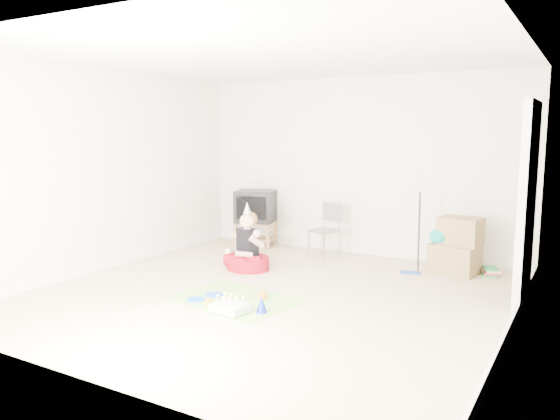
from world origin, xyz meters
The scene contains 16 objects.
ground centered at (0.00, 0.00, 0.00)m, with size 5.00×5.00×0.00m, color beige.
doorway_recess centered at (2.48, 1.20, 1.02)m, with size 0.02×0.90×2.05m, color black.
tv_stand centered at (-1.57, 2.16, 0.23)m, with size 0.67×0.48×0.38m.
crt_tv centered at (-1.57, 2.16, 0.64)m, with size 0.59×0.49×0.51m, color black.
folding_chair centered at (-0.29, 2.01, 0.39)m, with size 0.45×0.44×0.79m.
cardboard_boxes centered at (1.58, 2.00, 0.35)m, with size 0.65×0.54×0.73m.
floor_mop centered at (1.10, 1.68, 0.26)m, with size 0.27×0.34×1.03m.
book_pile centered at (2.01, 2.12, 0.05)m, with size 0.23×0.27×0.11m.
seated_woman centered at (-0.84, 0.83, 0.20)m, with size 0.78×0.78×0.90m.
party_mat centered at (-0.23, -0.35, 0.00)m, with size 1.33×0.97×0.01m, color #FF35AA.
birthday_cake centered at (-0.02, -0.74, 0.05)m, with size 0.37×0.31×0.16m.
blue_plate_near centered at (-0.51, -0.34, 0.01)m, with size 0.20×0.20×0.01m, color blue.
blue_plate_far centered at (-0.58, -0.58, 0.01)m, with size 0.20×0.20×0.01m, color blue.
orange_cup_near centered at (0.03, -0.21, 0.05)m, with size 0.08×0.08×0.09m, color orange.
orange_cup_far centered at (-0.33, -0.69, 0.05)m, with size 0.07×0.07×0.08m, color orange.
blue_party_hat centered at (0.25, -0.58, 0.09)m, with size 0.11×0.11×0.17m, color #1728A4.
Camera 1 is at (3.06, -5.05, 1.81)m, focal length 35.00 mm.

